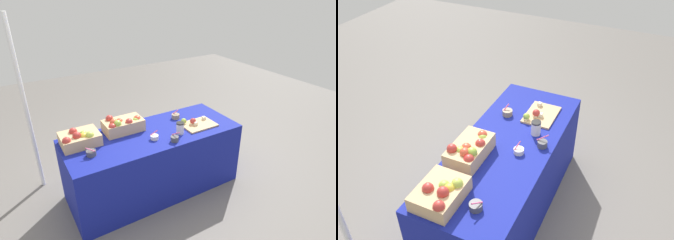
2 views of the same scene
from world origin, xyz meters
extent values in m
plane|color=slate|center=(0.00, 0.00, 0.00)|extent=(10.00, 10.00, 0.00)
cube|color=navy|center=(0.00, 0.00, 0.37)|extent=(1.90, 0.76, 0.74)
cube|color=tan|center=(-0.73, 0.16, 0.80)|extent=(0.37, 0.30, 0.12)
sphere|color=#B2332D|center=(-0.77, 0.22, 0.86)|extent=(0.08, 0.08, 0.08)
sphere|color=#B2332D|center=(-0.77, 0.11, 0.87)|extent=(0.08, 0.08, 0.08)
sphere|color=#B2332D|center=(-0.87, 0.07, 0.86)|extent=(0.08, 0.08, 0.08)
sphere|color=#B2C64C|center=(-0.65, 0.07, 0.86)|extent=(0.08, 0.08, 0.08)
sphere|color=gold|center=(-0.70, 0.10, 0.84)|extent=(0.08, 0.08, 0.08)
sphere|color=#99B742|center=(-0.69, 0.15, 0.84)|extent=(0.08, 0.08, 0.08)
cube|color=tan|center=(-0.25, 0.20, 0.80)|extent=(0.42, 0.25, 0.13)
sphere|color=#99B742|center=(-0.34, 0.23, 0.85)|extent=(0.08, 0.08, 0.08)
sphere|color=#B2332D|center=(-0.40, 0.12, 0.86)|extent=(0.08, 0.08, 0.08)
sphere|color=#D14C33|center=(-0.10, 0.16, 0.86)|extent=(0.08, 0.08, 0.08)
sphere|color=#99B742|center=(-0.34, 0.13, 0.88)|extent=(0.08, 0.08, 0.08)
sphere|color=#D14C33|center=(-0.29, 0.20, 0.85)|extent=(0.08, 0.08, 0.08)
sphere|color=#B2332D|center=(-0.21, 0.12, 0.87)|extent=(0.08, 0.08, 0.08)
sphere|color=#99B742|center=(-0.12, 0.15, 0.85)|extent=(0.08, 0.08, 0.08)
sphere|color=#B2332D|center=(-0.37, 0.28, 0.88)|extent=(0.08, 0.08, 0.08)
sphere|color=#D14C33|center=(-0.37, 0.17, 0.88)|extent=(0.08, 0.08, 0.08)
sphere|color=red|center=(-0.40, 0.12, 0.86)|extent=(0.08, 0.08, 0.08)
cube|color=tan|center=(0.53, -0.12, 0.75)|extent=(0.37, 0.27, 0.02)
sphere|color=#B2332D|center=(0.47, -0.09, 0.79)|extent=(0.07, 0.07, 0.07)
cube|color=beige|center=(0.48, -0.12, 0.78)|extent=(0.04, 0.04, 0.04)
sphere|color=#99B742|center=(0.39, -0.02, 0.79)|extent=(0.06, 0.06, 0.06)
cube|color=beige|center=(0.65, -0.05, 0.78)|extent=(0.04, 0.04, 0.04)
cube|color=beige|center=(0.46, -0.09, 0.77)|extent=(0.03, 0.03, 0.03)
cube|color=beige|center=(0.38, -0.02, 0.78)|extent=(0.05, 0.05, 0.04)
cylinder|color=silver|center=(-0.05, -0.14, 0.76)|extent=(0.08, 0.08, 0.04)
cylinder|color=#EA598C|center=(-0.04, -0.12, 0.81)|extent=(0.08, 0.04, 0.06)
cylinder|color=#4C4C51|center=(-0.70, -0.10, 0.77)|extent=(0.09, 0.09, 0.05)
cylinder|color=#EA598C|center=(-0.71, -0.12, 0.81)|extent=(0.08, 0.05, 0.05)
cylinder|color=#4C4C51|center=(0.11, -0.28, 0.77)|extent=(0.08, 0.08, 0.05)
cylinder|color=#EA598C|center=(0.12, -0.27, 0.82)|extent=(0.04, 0.09, 0.06)
cylinder|color=gray|center=(0.40, 0.17, 0.77)|extent=(0.09, 0.09, 0.05)
cylinder|color=#EA598C|center=(0.41, 0.19, 0.81)|extent=(0.07, 0.04, 0.06)
cylinder|color=silver|center=(0.24, -0.17, 0.80)|extent=(0.08, 0.08, 0.12)
cylinder|color=black|center=(0.24, -0.17, 0.86)|extent=(0.08, 0.08, 0.01)
cylinder|color=white|center=(-1.11, 0.74, 0.98)|extent=(0.04, 0.04, 1.97)
camera|label=1|loc=(-1.26, -2.42, 2.22)|focal=30.70mm
camera|label=2|loc=(-2.11, -0.97, 2.65)|focal=38.65mm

